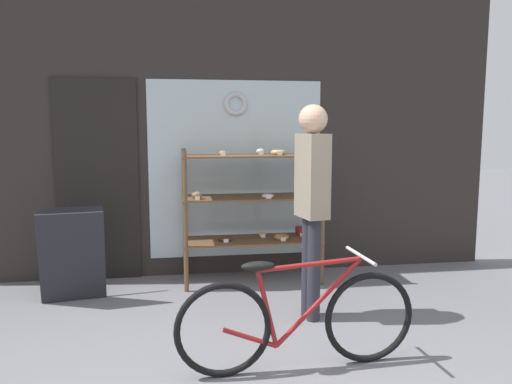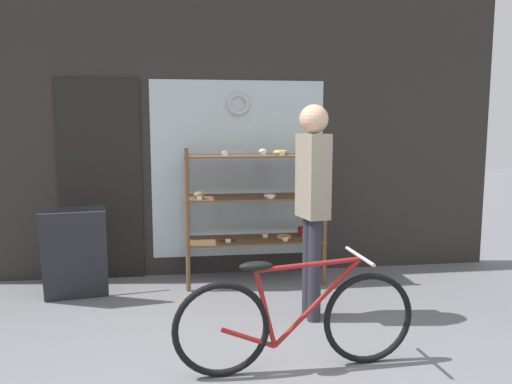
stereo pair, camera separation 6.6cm
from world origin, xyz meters
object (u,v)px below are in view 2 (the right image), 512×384
at_px(pedestrian, 313,193).
at_px(bicycle, 296,320).
at_px(display_case, 256,202).
at_px(sandwich_board, 75,254).

bearing_deg(pedestrian, bicycle, -31.42).
bearing_deg(display_case, pedestrian, -73.33).
relative_size(display_case, sandwich_board, 1.67).
relative_size(display_case, bicycle, 0.86).
bearing_deg(display_case, sandwich_board, -169.73).
bearing_deg(pedestrian, display_case, -174.09).
height_order(bicycle, sandwich_board, sandwich_board).
bearing_deg(sandwich_board, bicycle, -51.89).
distance_m(bicycle, pedestrian, 1.17).
distance_m(display_case, bicycle, 2.00).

